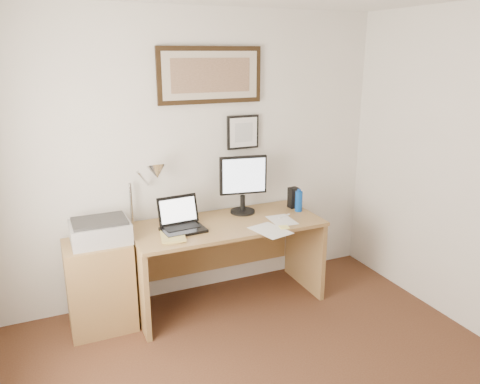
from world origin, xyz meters
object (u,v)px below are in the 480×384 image
side_cabinet (100,285)px  book (161,238)px  desk (224,245)px  lcd_monitor (243,182)px  water_bottle (299,201)px  laptop (181,223)px  printer (100,231)px

side_cabinet → book: size_ratio=2.88×
desk → lcd_monitor: lcd_monitor is taller
water_bottle → book: (-1.31, -0.14, -0.08)m
side_cabinet → lcd_monitor: 1.47m
desk → water_bottle: bearing=-5.4°
book → laptop: 0.25m
book → lcd_monitor: lcd_monitor is taller
water_bottle → desk: 0.78m
side_cabinet → laptop: 0.81m
water_bottle → printer: bearing=178.7°
laptop → water_bottle: bearing=0.5°
side_cabinet → book: bearing=-20.4°
laptop → side_cabinet: bearing=176.5°
printer → laptop: bearing=-4.5°
side_cabinet → lcd_monitor: size_ratio=1.40×
book → printer: bearing=157.0°
side_cabinet → book: (0.47, -0.17, 0.39)m
side_cabinet → book: book is taller
laptop → book: bearing=-147.4°
side_cabinet → printer: 0.45m
water_bottle → lcd_monitor: size_ratio=0.36×
water_bottle → book: bearing=-173.8°
water_bottle → book: size_ratio=0.73×
lcd_monitor → printer: lcd_monitor is taller
side_cabinet → water_bottle: bearing=-1.0°
laptop → printer: bearing=175.5°
book → laptop: (0.21, 0.13, 0.05)m
desk → laptop: 0.50m
water_bottle → laptop: (-1.11, -0.01, -0.04)m
side_cabinet → desk: bearing=1.9°
book → desk: (0.60, 0.21, -0.24)m
book → desk: 0.68m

